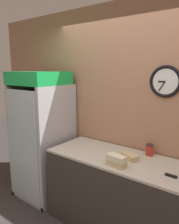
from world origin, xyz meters
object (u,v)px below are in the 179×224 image
Objects in this scene: sandwich_stack_middle at (116,158)px; sandwich_flat_left at (130,157)px; beverage_cooler at (45,129)px; sandwich_stack_bottom at (116,163)px; chefs_knife at (178,178)px; condiment_jar at (149,150)px.

sandwich_stack_middle reaches higher than sandwich_flat_left.
beverage_cooler is at bearing 169.57° from sandwich_stack_middle.
sandwich_stack_bottom is at bearing -97.88° from sandwich_flat_left.
sandwich_stack_middle is 0.60m from chefs_knife.
sandwich_stack_middle is at bearing -108.43° from condiment_jar.
chefs_knife is at bearing 10.56° from sandwich_stack_bottom.
condiment_jar is at bearing 62.15° from sandwich_flat_left.
chefs_knife is (1.96, -0.14, -0.10)m from beverage_cooler.
beverage_cooler reaches higher than sandwich_flat_left.
sandwich_stack_bottom is 0.59m from chefs_knife.
sandwich_stack_bottom is 0.98× the size of sandwich_flat_left.
chefs_knife is (0.55, -0.13, -0.02)m from sandwich_flat_left.
sandwich_flat_left is at bearing 166.63° from chefs_knife.
sandwich_flat_left is (1.41, -0.01, -0.08)m from beverage_cooler.
sandwich_stack_middle is 1.56× the size of condiment_jar.
sandwich_stack_bottom is at bearing -108.43° from condiment_jar.
chefs_knife is 0.57m from condiment_jar.
chefs_knife is at bearing 10.56° from sandwich_stack_middle.
sandwich_stack_middle reaches higher than sandwich_stack_bottom.
beverage_cooler is at bearing -171.67° from condiment_jar.
sandwich_flat_left is at bearing -0.57° from beverage_cooler.
sandwich_stack_bottom is 0.65× the size of chefs_knife.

